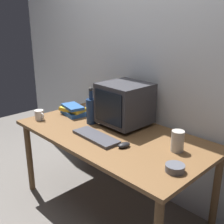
{
  "coord_description": "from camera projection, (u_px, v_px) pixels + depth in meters",
  "views": [
    {
      "loc": [
        1.49,
        -1.45,
        1.61
      ],
      "look_at": [
        0.0,
        0.0,
        0.9
      ],
      "focal_mm": 44.57,
      "sensor_mm": 36.0,
      "label": 1
    }
  ],
  "objects": [
    {
      "name": "cd_spindle",
      "position": [
        175.0,
        168.0,
        1.69
      ],
      "size": [
        0.12,
        0.12,
        0.04
      ],
      "primitive_type": "cylinder",
      "color": "#595B66",
      "rests_on": "desk"
    },
    {
      "name": "desk",
      "position": [
        112.0,
        142.0,
        2.28
      ],
      "size": [
        1.63,
        0.85,
        0.72
      ],
      "color": "brown",
      "rests_on": "ground"
    },
    {
      "name": "book_stack",
      "position": [
        73.0,
        110.0,
        2.66
      ],
      "size": [
        0.27,
        0.2,
        0.1
      ],
      "color": "#28569E",
      "rests_on": "desk"
    },
    {
      "name": "keyboard",
      "position": [
        96.0,
        137.0,
        2.15
      ],
      "size": [
        0.43,
        0.17,
        0.02
      ],
      "primitive_type": "cube",
      "rotation": [
        0.0,
        0.0,
        -0.05
      ],
      "color": "#3F3F47",
      "rests_on": "desk"
    },
    {
      "name": "computer_mouse",
      "position": [
        124.0,
        145.0,
        2.0
      ],
      "size": [
        0.08,
        0.11,
        0.04
      ],
      "primitive_type": "ellipsoid",
      "rotation": [
        0.0,
        0.0,
        -0.19
      ],
      "color": "black",
      "rests_on": "desk"
    },
    {
      "name": "bottle_short",
      "position": [
        104.0,
        110.0,
        2.62
      ],
      "size": [
        0.06,
        0.06,
        0.17
      ],
      "color": "navy",
      "rests_on": "desk"
    },
    {
      "name": "bottle_tall",
      "position": [
        91.0,
        110.0,
        2.43
      ],
      "size": [
        0.09,
        0.09,
        0.33
      ],
      "color": "navy",
      "rests_on": "desk"
    },
    {
      "name": "mug",
      "position": [
        39.0,
        115.0,
        2.54
      ],
      "size": [
        0.12,
        0.08,
        0.09
      ],
      "color": "white",
      "rests_on": "desk"
    },
    {
      "name": "back_wall",
      "position": [
        152.0,
        61.0,
        2.41
      ],
      "size": [
        4.0,
        0.08,
        2.5
      ],
      "primitive_type": "cube",
      "color": "silver",
      "rests_on": "ground"
    },
    {
      "name": "metal_canister",
      "position": [
        178.0,
        141.0,
        1.93
      ],
      "size": [
        0.09,
        0.09,
        0.15
      ],
      "primitive_type": "cylinder",
      "color": "#B7B2A8",
      "rests_on": "desk"
    },
    {
      "name": "ground_plane",
      "position": [
        112.0,
        207.0,
        2.49
      ],
      "size": [
        6.0,
        6.0,
        0.0
      ],
      "primitive_type": "plane",
      "color": "slate"
    },
    {
      "name": "crt_monitor",
      "position": [
        125.0,
        104.0,
        2.36
      ],
      "size": [
        0.39,
        0.4,
        0.37
      ],
      "color": "#333338",
      "rests_on": "desk"
    }
  ]
}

